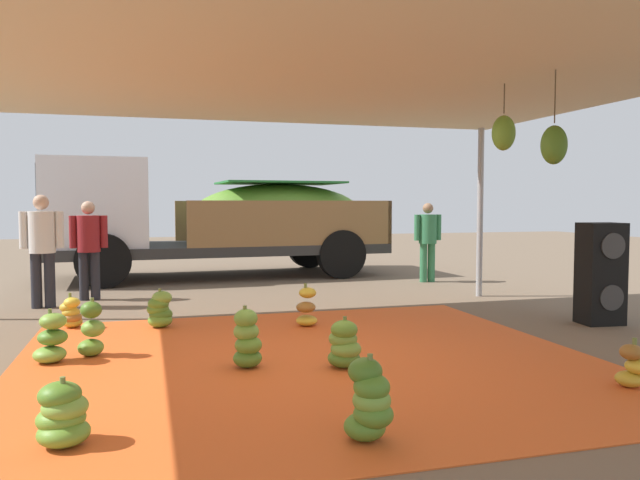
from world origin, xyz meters
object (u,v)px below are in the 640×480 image
object	(u,v)px
banana_bunch_3	(307,308)
worker_0	(89,242)
banana_bunch_0	(247,340)
worker_1	(42,242)
worker_2	(428,236)
banana_bunch_4	(160,310)
cargo_truck_main	(212,217)
banana_bunch_6	(633,367)
banana_bunch_1	(369,403)
banana_bunch_7	(71,313)
banana_bunch_2	(92,331)
banana_bunch_9	(63,415)
banana_bunch_5	(52,340)
speaker_stack	(601,273)
banana_bunch_8	(344,345)

from	to	relation	value
banana_bunch_3	worker_0	world-z (taller)	worker_0
banana_bunch_0	worker_1	world-z (taller)	worker_1
worker_2	banana_bunch_4	bearing A→B (deg)	-148.42
cargo_truck_main	worker_1	size ratio (longest dim) A/B	4.13
banana_bunch_3	worker_0	distance (m)	4.18
banana_bunch_6	worker_2	size ratio (longest dim) A/B	0.27
banana_bunch_0	banana_bunch_3	distance (m)	2.01
cargo_truck_main	worker_2	distance (m)	4.49
banana_bunch_1	banana_bunch_4	xyz separation A→B (m)	(-1.23, 4.16, -0.04)
banana_bunch_0	worker_2	distance (m)	6.97
banana_bunch_4	banana_bunch_7	size ratio (longest dim) A/B	1.11
banana_bunch_2	banana_bunch_6	distance (m)	5.04
banana_bunch_9	cargo_truck_main	world-z (taller)	cargo_truck_main
worker_2	worker_0	bearing A→B (deg)	-174.52
banana_bunch_5	speaker_stack	size ratio (longest dim) A/B	0.40
worker_0	worker_2	distance (m)	6.23
banana_bunch_0	banana_bunch_7	distance (m)	3.02
banana_bunch_5	banana_bunch_8	size ratio (longest dim) A/B	1.08
banana_bunch_9	banana_bunch_2	bearing A→B (deg)	90.36
banana_bunch_2	banana_bunch_8	size ratio (longest dim) A/B	1.23
banana_bunch_1	speaker_stack	distance (m)	5.13
banana_bunch_1	banana_bunch_7	distance (m)	4.97
worker_0	banana_bunch_1	bearing A→B (deg)	-71.43
banana_bunch_6	cargo_truck_main	world-z (taller)	cargo_truck_main
banana_bunch_8	banana_bunch_4	bearing A→B (deg)	123.83
banana_bunch_2	banana_bunch_4	bearing A→B (deg)	62.21
banana_bunch_0	cargo_truck_main	world-z (taller)	cargo_truck_main
banana_bunch_1	banana_bunch_6	size ratio (longest dim) A/B	1.36
banana_bunch_5	worker_0	bearing A→B (deg)	89.82
banana_bunch_6	banana_bunch_9	distance (m)	4.44
banana_bunch_5	cargo_truck_main	world-z (taller)	cargo_truck_main
banana_bunch_9	worker_1	bearing A→B (deg)	99.56
cargo_truck_main	worker_2	world-z (taller)	cargo_truck_main
worker_1	speaker_stack	bearing A→B (deg)	-24.66
banana_bunch_0	banana_bunch_9	xyz separation A→B (m)	(-1.43, -1.51, -0.07)
banana_bunch_9	cargo_truck_main	xyz separation A→B (m)	(1.85, 8.89, 1.05)
banana_bunch_3	banana_bunch_4	size ratio (longest dim) A/B	1.12
banana_bunch_0	banana_bunch_7	size ratio (longest dim) A/B	1.35
banana_bunch_8	cargo_truck_main	distance (m)	7.72
banana_bunch_8	worker_0	size ratio (longest dim) A/B	0.31
banana_bunch_0	speaker_stack	world-z (taller)	speaker_stack
banana_bunch_0	banana_bunch_7	bearing A→B (deg)	126.67
banana_bunch_5	speaker_stack	xyz separation A→B (m)	(6.50, 0.18, 0.42)
banana_bunch_5	worker_0	world-z (taller)	worker_0
worker_1	speaker_stack	size ratio (longest dim) A/B	1.29
banana_bunch_5	banana_bunch_0	bearing A→B (deg)	-21.55
banana_bunch_3	banana_bunch_6	bearing A→B (deg)	-58.38
banana_bunch_3	worker_1	xyz separation A→B (m)	(-3.40, 2.41, 0.74)
banana_bunch_7	banana_bunch_8	size ratio (longest dim) A/B	0.90
banana_bunch_2	banana_bunch_3	world-z (taller)	banana_bunch_2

